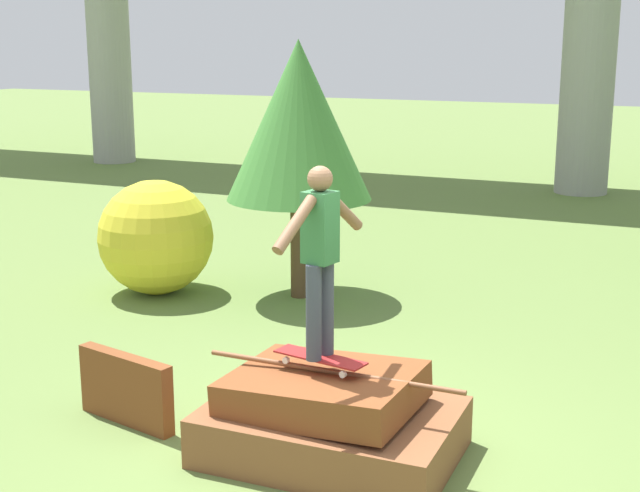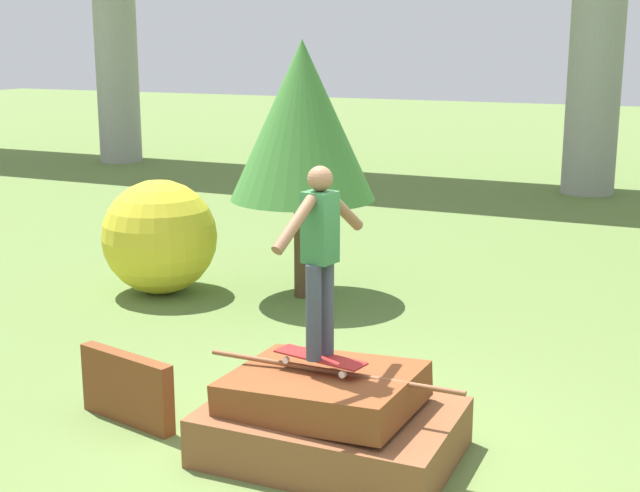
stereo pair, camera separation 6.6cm
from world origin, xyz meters
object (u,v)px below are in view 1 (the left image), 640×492
tree_behind_left (299,122)px  bush_yellow_flowering (156,237)px  skater (320,250)px  skateboard (320,358)px

tree_behind_left → bush_yellow_flowering: size_ratio=2.18×
skater → tree_behind_left: tree_behind_left is taller
tree_behind_left → bush_yellow_flowering: (-1.75, -0.60, -1.48)m
skateboard → bush_yellow_flowering: (-3.78, 3.32, -0.06)m
skateboard → skater: bearing=90.0°
skateboard → skater: skater is taller
skater → bush_yellow_flowering: 5.11m
skateboard → skater: (0.00, 0.00, 0.86)m
skateboard → bush_yellow_flowering: bearing=138.7°
bush_yellow_flowering → skateboard: bearing=-41.3°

